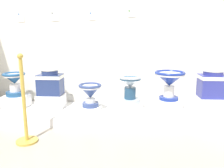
# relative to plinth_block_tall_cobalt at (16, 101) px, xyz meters

# --- Properties ---
(wall_back) EXTENTS (4.47, 0.06, 2.88)m
(wall_back) POSITION_rel_plinth_block_tall_cobalt_xyz_m (1.44, 0.38, 1.23)
(wall_back) COLOR white
(wall_back) RESTS_ON ground_plane
(display_platform) EXTENTS (3.47, 0.83, 0.12)m
(display_platform) POSITION_rel_plinth_block_tall_cobalt_xyz_m (1.44, -0.09, -0.15)
(display_platform) COLOR white
(display_platform) RESTS_ON ground_plane
(plinth_block_tall_cobalt) EXTENTS (0.36, 0.30, 0.18)m
(plinth_block_tall_cobalt) POSITION_rel_plinth_block_tall_cobalt_xyz_m (0.00, 0.00, 0.00)
(plinth_block_tall_cobalt) COLOR white
(plinth_block_tall_cobalt) RESTS_ON display_platform
(antique_toilet_tall_cobalt) EXTENTS (0.33, 0.33, 0.36)m
(antique_toilet_tall_cobalt) POSITION_rel_plinth_block_tall_cobalt_xyz_m (0.00, 0.00, 0.32)
(antique_toilet_tall_cobalt) COLOR #215083
(antique_toilet_tall_cobalt) RESTS_ON plinth_block_tall_cobalt
(plinth_block_leftmost) EXTENTS (0.39, 0.30, 0.20)m
(plinth_block_leftmost) POSITION_rel_plinth_block_tall_cobalt_xyz_m (0.56, 0.00, 0.01)
(plinth_block_leftmost) COLOR white
(plinth_block_leftmost) RESTS_ON display_platform
(antique_toilet_leftmost) EXTENTS (0.36, 0.27, 0.40)m
(antique_toilet_leftmost) POSITION_rel_plinth_block_tall_cobalt_xyz_m (0.56, 0.00, 0.32)
(antique_toilet_leftmost) COLOR navy
(antique_toilet_leftmost) RESTS_ON plinth_block_leftmost
(plinth_block_slender_white) EXTENTS (0.31, 0.28, 0.06)m
(plinth_block_slender_white) POSITION_rel_plinth_block_tall_cobalt_xyz_m (1.18, -0.11, -0.06)
(plinth_block_slender_white) COLOR white
(plinth_block_slender_white) RESTS_ON display_platform
(antique_toilet_slender_white) EXTENTS (0.33, 0.33, 0.33)m
(antique_toilet_slender_white) POSITION_rel_plinth_block_tall_cobalt_xyz_m (1.18, -0.11, 0.19)
(antique_toilet_slender_white) COLOR navy
(antique_toilet_slender_white) RESTS_ON plinth_block_slender_white
(plinth_block_broad_patterned) EXTENTS (0.36, 0.35, 0.13)m
(plinth_block_broad_patterned) POSITION_rel_plinth_block_tall_cobalt_xyz_m (1.76, -0.13, -0.02)
(plinth_block_broad_patterned) COLOR white
(plinth_block_broad_patterned) RESTS_ON display_platform
(antique_toilet_broad_patterned) EXTENTS (0.32, 0.32, 0.40)m
(antique_toilet_broad_patterned) POSITION_rel_plinth_block_tall_cobalt_xyz_m (1.76, -0.13, 0.29)
(antique_toilet_broad_patterned) COLOR silver
(antique_toilet_broad_patterned) RESTS_ON plinth_block_broad_patterned
(plinth_block_rightmost) EXTENTS (0.29, 0.38, 0.18)m
(plinth_block_rightmost) POSITION_rel_plinth_block_tall_cobalt_xyz_m (2.31, -0.10, 0.00)
(plinth_block_rightmost) COLOR white
(plinth_block_rightmost) RESTS_ON display_platform
(antique_toilet_rightmost) EXTENTS (0.42, 0.42, 0.41)m
(antique_toilet_rightmost) POSITION_rel_plinth_block_tall_cobalt_xyz_m (2.31, -0.10, 0.38)
(antique_toilet_rightmost) COLOR navy
(antique_toilet_rightmost) RESTS_ON plinth_block_rightmost
(plinth_block_pale_glazed) EXTENTS (0.35, 0.37, 0.23)m
(plinth_block_pale_glazed) POSITION_rel_plinth_block_tall_cobalt_xyz_m (2.89, -0.11, 0.03)
(plinth_block_pale_glazed) COLOR white
(plinth_block_pale_glazed) RESTS_ON display_platform
(antique_toilet_pale_glazed) EXTENTS (0.35, 0.28, 0.40)m
(antique_toilet_pale_glazed) POSITION_rel_plinth_block_tall_cobalt_xyz_m (2.89, -0.11, 0.35)
(antique_toilet_pale_glazed) COLOR #303693
(antique_toilet_pale_glazed) RESTS_ON plinth_block_pale_glazed
(info_placard_first) EXTENTS (0.10, 0.01, 0.15)m
(info_placard_first) POSITION_rel_plinth_block_tall_cobalt_xyz_m (0.02, 0.34, 1.29)
(info_placard_first) COLOR white
(info_placard_second) EXTENTS (0.13, 0.01, 0.14)m
(info_placard_second) POSITION_rel_plinth_block_tall_cobalt_xyz_m (0.57, 0.34, 1.30)
(info_placard_second) COLOR white
(info_placard_third) EXTENTS (0.10, 0.01, 0.13)m
(info_placard_third) POSITION_rel_plinth_block_tall_cobalt_xyz_m (1.16, 0.34, 1.30)
(info_placard_third) COLOR white
(info_placard_fourth) EXTENTS (0.12, 0.01, 0.11)m
(info_placard_fourth) POSITION_rel_plinth_block_tall_cobalt_xyz_m (1.77, 0.34, 1.33)
(info_placard_fourth) COLOR white
(stanchion_post_near_left) EXTENTS (0.24, 0.24, 1.01)m
(stanchion_post_near_left) POSITION_rel_plinth_block_tall_cobalt_xyz_m (0.57, -0.93, 0.10)
(stanchion_post_near_left) COLOR gold
(stanchion_post_near_left) RESTS_ON ground_plane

